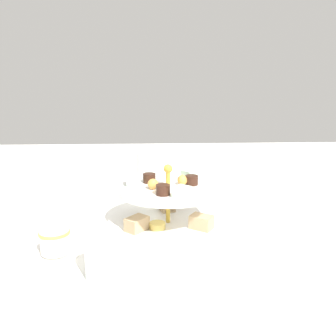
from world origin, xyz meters
TOP-DOWN VIEW (x-y plane):
  - ground_plane at (0.00, 0.00)m, footprint 2.40×2.40m
  - tiered_serving_stand at (0.00, -0.00)m, footprint 0.28×0.28m
  - water_glass_tall_right at (-0.24, -0.05)m, footprint 0.07×0.07m
  - water_glass_short_left at (0.22, -0.12)m, footprint 0.06×0.06m
  - teacup_with_saucer at (0.13, -0.22)m, footprint 0.09×0.09m
  - butter_knife_left at (-0.11, 0.28)m, footprint 0.17×0.05m
  - butter_knife_right at (-0.08, -0.29)m, footprint 0.17×0.05m

SIDE VIEW (x-z plane):
  - ground_plane at x=0.00m, z-range 0.00..0.00m
  - butter_knife_left at x=-0.11m, z-range 0.00..0.00m
  - butter_knife_right at x=-0.08m, z-range 0.00..0.00m
  - teacup_with_saucer at x=0.13m, z-range 0.00..0.05m
  - water_glass_short_left at x=0.22m, z-range 0.00..0.08m
  - tiered_serving_stand at x=0.00m, z-range -0.03..0.12m
  - water_glass_tall_right at x=-0.24m, z-range 0.00..0.13m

